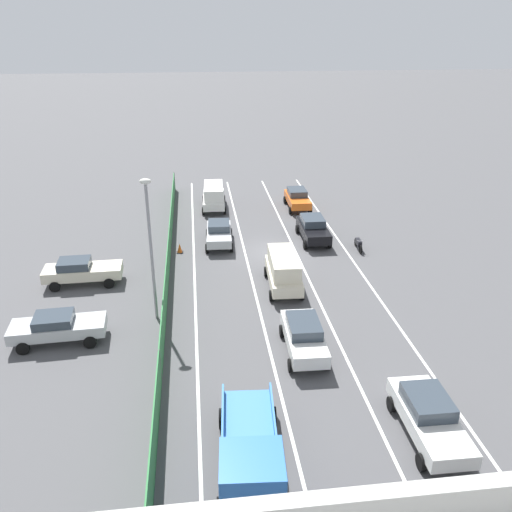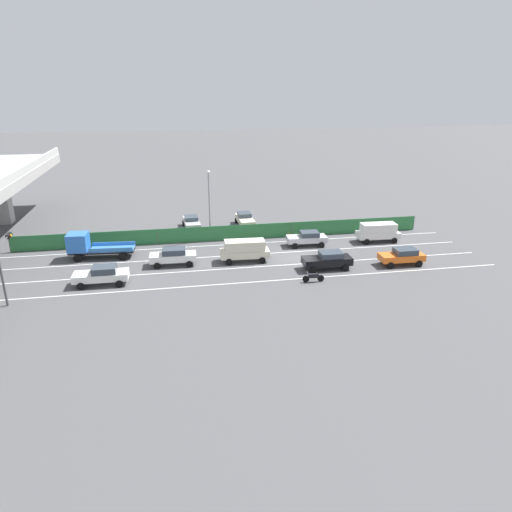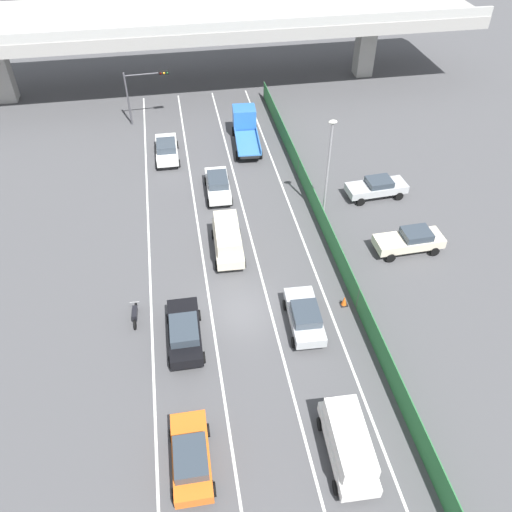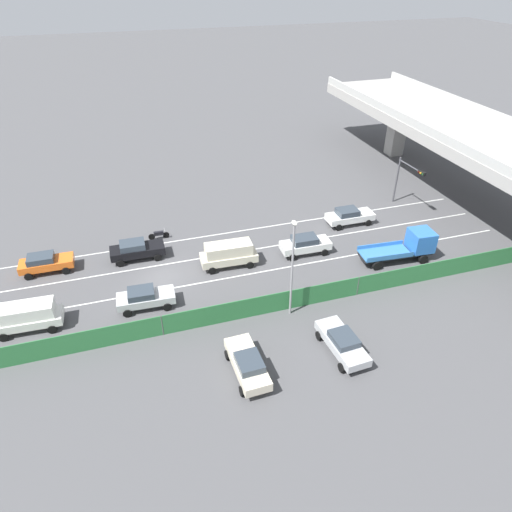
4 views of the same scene
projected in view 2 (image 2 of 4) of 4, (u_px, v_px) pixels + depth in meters
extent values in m
plane|color=#4C4C4F|center=(301.00, 257.00, 47.27)|extent=(300.00, 300.00, 0.00)
cube|color=silver|center=(244.00, 283.00, 41.18)|extent=(0.14, 49.42, 0.01)
cube|color=silver|center=(238.00, 268.00, 44.48)|extent=(0.14, 49.42, 0.01)
cube|color=silver|center=(233.00, 256.00, 47.79)|extent=(0.14, 49.42, 0.01)
cube|color=silver|center=(228.00, 245.00, 51.09)|extent=(0.14, 49.42, 0.01)
cube|color=#A09E99|center=(2.00, 200.00, 58.13)|extent=(1.82, 1.82, 6.00)
cube|color=#2D753D|center=(226.00, 233.00, 52.31)|extent=(0.06, 45.42, 1.70)
cylinder|color=#4C514C|center=(414.00, 223.00, 56.16)|extent=(0.10, 0.10, 1.70)
cylinder|color=#4C514C|center=(292.00, 229.00, 53.59)|extent=(0.10, 0.10, 1.70)
cylinder|color=#4C514C|center=(158.00, 237.00, 51.03)|extent=(0.10, 0.10, 1.70)
cylinder|color=#4C514C|center=(9.00, 245.00, 48.46)|extent=(0.10, 0.10, 1.70)
cube|color=black|center=(327.00, 261.00, 44.06)|extent=(1.84, 4.65, 0.68)
cube|color=#333D47|center=(331.00, 254.00, 43.91)|extent=(1.59, 2.13, 0.53)
cylinder|color=black|center=(313.00, 270.00, 43.16)|extent=(0.23, 0.64, 0.64)
cylinder|color=black|center=(308.00, 263.00, 44.81)|extent=(0.23, 0.64, 0.64)
cylinder|color=black|center=(346.00, 268.00, 43.65)|extent=(0.23, 0.64, 0.64)
cylinder|color=black|center=(339.00, 261.00, 45.30)|extent=(0.23, 0.64, 0.64)
cube|color=beige|center=(245.00, 253.00, 46.01)|extent=(2.00, 4.86, 0.68)
cube|color=beige|center=(245.00, 245.00, 45.73)|extent=(1.75, 3.99, 0.98)
cylinder|color=black|center=(229.00, 262.00, 45.14)|extent=(0.25, 0.65, 0.64)
cylinder|color=black|center=(228.00, 256.00, 46.81)|extent=(0.25, 0.65, 0.64)
cylinder|color=black|center=(262.00, 260.00, 45.56)|extent=(0.25, 0.65, 0.64)
cylinder|color=black|center=(260.00, 254.00, 47.23)|extent=(0.25, 0.65, 0.64)
cube|color=#B7BABC|center=(307.00, 239.00, 50.50)|extent=(1.95, 4.36, 0.60)
cube|color=#333D47|center=(309.00, 234.00, 50.35)|extent=(1.62, 2.01, 0.50)
cylinder|color=black|center=(295.00, 246.00, 49.67)|extent=(0.25, 0.65, 0.64)
cylinder|color=black|center=(292.00, 241.00, 51.29)|extent=(0.25, 0.65, 0.64)
cylinder|color=black|center=(321.00, 245.00, 50.03)|extent=(0.25, 0.65, 0.64)
cylinder|color=black|center=(317.00, 240.00, 51.64)|extent=(0.25, 0.65, 0.64)
cube|color=silver|center=(101.00, 276.00, 40.57)|extent=(1.84, 4.70, 0.63)
cube|color=#333D47|center=(104.00, 269.00, 40.42)|extent=(1.60, 2.05, 0.55)
cylinder|color=black|center=(81.00, 286.00, 39.64)|extent=(0.23, 0.64, 0.64)
cylinder|color=black|center=(84.00, 278.00, 41.31)|extent=(0.23, 0.64, 0.64)
cylinder|color=black|center=(119.00, 284.00, 40.15)|extent=(0.23, 0.64, 0.64)
cylinder|color=black|center=(121.00, 276.00, 41.82)|extent=(0.23, 0.64, 0.64)
cube|color=orange|center=(401.00, 257.00, 45.09)|extent=(1.77, 4.31, 0.63)
cube|color=#333D47|center=(405.00, 251.00, 44.95)|extent=(1.53, 2.10, 0.52)
cylinder|color=black|center=(391.00, 266.00, 44.23)|extent=(0.23, 0.64, 0.64)
cylinder|color=black|center=(383.00, 259.00, 45.81)|extent=(0.23, 0.64, 0.64)
cylinder|color=black|center=(419.00, 264.00, 44.69)|extent=(0.23, 0.64, 0.64)
cylinder|color=black|center=(411.00, 258.00, 46.27)|extent=(0.23, 0.64, 0.64)
cube|color=silver|center=(378.00, 235.00, 51.89)|extent=(2.00, 4.74, 0.63)
cube|color=silver|center=(378.00, 228.00, 51.61)|extent=(1.75, 3.89, 0.96)
cylinder|color=black|center=(367.00, 242.00, 51.01)|extent=(0.25, 0.65, 0.64)
cylinder|color=black|center=(361.00, 237.00, 52.68)|extent=(0.25, 0.65, 0.64)
cylinder|color=black|center=(394.00, 241.00, 51.42)|extent=(0.25, 0.65, 0.64)
cylinder|color=black|center=(388.00, 236.00, 53.09)|extent=(0.25, 0.65, 0.64)
cube|color=white|center=(173.00, 257.00, 45.00)|extent=(1.83, 4.47, 0.67)
cube|color=#333D47|center=(174.00, 251.00, 44.80)|extent=(1.56, 2.24, 0.54)
cylinder|color=black|center=(157.00, 266.00, 44.16)|extent=(0.24, 0.65, 0.64)
cylinder|color=black|center=(158.00, 260.00, 45.74)|extent=(0.24, 0.65, 0.64)
cylinder|color=black|center=(189.00, 264.00, 44.59)|extent=(0.24, 0.65, 0.64)
cylinder|color=black|center=(189.00, 258.00, 46.17)|extent=(0.24, 0.65, 0.64)
cube|color=black|center=(102.00, 251.00, 46.99)|extent=(2.06, 6.46, 0.25)
cube|color=blue|center=(78.00, 242.00, 46.42)|extent=(2.14, 2.05, 1.77)
cube|color=#3875BC|center=(112.00, 249.00, 47.03)|extent=(2.32, 4.44, 0.10)
cube|color=#3875BC|center=(110.00, 250.00, 46.06)|extent=(0.39, 4.30, 0.41)
cube|color=#3875BC|center=(114.00, 244.00, 47.87)|extent=(0.39, 4.30, 0.41)
cylinder|color=black|center=(78.00, 258.00, 45.94)|extent=(0.32, 0.82, 0.80)
cylinder|color=black|center=(83.00, 251.00, 47.82)|extent=(0.32, 0.82, 0.80)
cylinder|color=black|center=(123.00, 256.00, 46.38)|extent=(0.32, 0.82, 0.80)
cylinder|color=black|center=(126.00, 250.00, 48.26)|extent=(0.32, 0.82, 0.80)
cylinder|color=black|center=(306.00, 279.00, 41.19)|extent=(0.13, 0.60, 0.60)
cylinder|color=black|center=(321.00, 278.00, 41.36)|extent=(0.13, 0.60, 0.60)
cube|color=black|center=(313.00, 276.00, 41.18)|extent=(0.32, 0.93, 0.36)
cylinder|color=#B2B2B2|center=(307.00, 272.00, 40.99)|extent=(0.60, 0.06, 0.03)
cube|color=beige|center=(245.00, 220.00, 57.58)|extent=(4.72, 1.86, 0.64)
cube|color=#333D47|center=(244.00, 214.00, 57.81)|extent=(1.92, 1.57, 0.50)
cylinder|color=black|center=(255.00, 227.00, 56.45)|extent=(0.65, 0.24, 0.64)
cylinder|color=black|center=(240.00, 228.00, 56.12)|extent=(0.65, 0.24, 0.64)
cylinder|color=black|center=(249.00, 220.00, 59.37)|extent=(0.65, 0.24, 0.64)
cylinder|color=black|center=(236.00, 221.00, 59.03)|extent=(0.65, 0.24, 0.64)
cube|color=#B2B5B7|center=(192.00, 223.00, 56.56)|extent=(4.74, 2.01, 0.59)
cube|color=#333D47|center=(191.00, 218.00, 56.52)|extent=(1.95, 1.64, 0.45)
cylinder|color=black|center=(201.00, 229.00, 55.47)|extent=(0.65, 0.26, 0.64)
cylinder|color=black|center=(186.00, 230.00, 55.08)|extent=(0.65, 0.26, 0.64)
cylinder|color=black|center=(197.00, 222.00, 58.35)|extent=(0.65, 0.26, 0.64)
cylinder|color=black|center=(183.00, 223.00, 57.96)|extent=(0.65, 0.26, 0.64)
cylinder|color=#47474C|center=(2.00, 276.00, 36.02)|extent=(0.18, 0.18, 5.02)
cylinder|color=#47474C|center=(3.00, 241.00, 37.07)|extent=(3.95, 0.31, 0.12)
cube|color=black|center=(9.00, 236.00, 38.51)|extent=(0.97, 0.33, 0.32)
sphere|color=#390706|center=(10.00, 236.00, 38.27)|extent=(0.20, 0.20, 0.20)
sphere|color=#EFA319|center=(11.00, 235.00, 38.55)|extent=(0.20, 0.20, 0.20)
sphere|color=black|center=(12.00, 234.00, 38.82)|extent=(0.20, 0.20, 0.20)
cylinder|color=gray|center=(209.00, 207.00, 51.47)|extent=(0.16, 0.16, 7.50)
ellipsoid|color=silver|center=(208.00, 172.00, 50.12)|extent=(0.60, 0.36, 0.28)
cone|color=orange|center=(289.00, 236.00, 53.08)|extent=(0.36, 0.36, 0.68)
cube|color=black|center=(289.00, 238.00, 53.19)|extent=(0.47, 0.47, 0.03)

